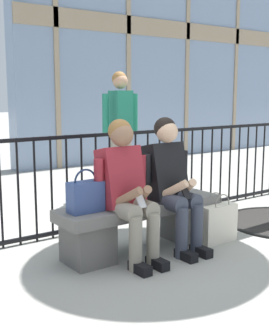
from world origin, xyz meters
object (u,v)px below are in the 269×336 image
seated_person_companion (171,180)px  shopping_bag (218,223)px  stone_bench (141,221)px  handbag_on_bench (86,196)px  bystander_at_railing (120,125)px  seated_person_with_phone (127,186)px

seated_person_companion → shopping_bag: seated_person_companion is taller
stone_bench → seated_person_companion: seated_person_companion is taller
handbag_on_bench → bystander_at_railing: bystander_at_railing is taller
shopping_bag → stone_bench: bearing=160.1°
shopping_bag → seated_person_companion: bearing=164.3°
seated_person_companion → handbag_on_bench: 0.84m
seated_person_companion → handbag_on_bench: (-0.83, 0.12, -0.06)m
seated_person_with_phone → shopping_bag: seated_person_with_phone is taller
handbag_on_bench → shopping_bag: (1.31, -0.25, -0.40)m
seated_person_companion → bystander_at_railing: 2.11m
stone_bench → seated_person_companion: size_ratio=1.32×
seated_person_companion → handbag_on_bench: seated_person_companion is taller
stone_bench → shopping_bag: 0.78m
seated_person_companion → shopping_bag: size_ratio=2.51×
seated_person_companion → bystander_at_railing: bearing=68.6°
shopping_bag → bystander_at_railing: bystander_at_railing is taller
stone_bench → handbag_on_bench: bearing=-179.0°
stone_bench → handbag_on_bench: 0.66m
seated_person_with_phone → handbag_on_bench: 0.36m
seated_person_companion → seated_person_with_phone: bearing=180.0°
seated_person_with_phone → stone_bench: bearing=27.4°
seated_person_companion → bystander_at_railing: size_ratio=0.71×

